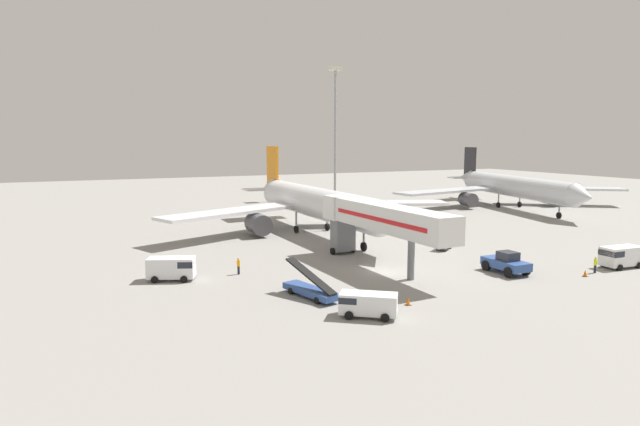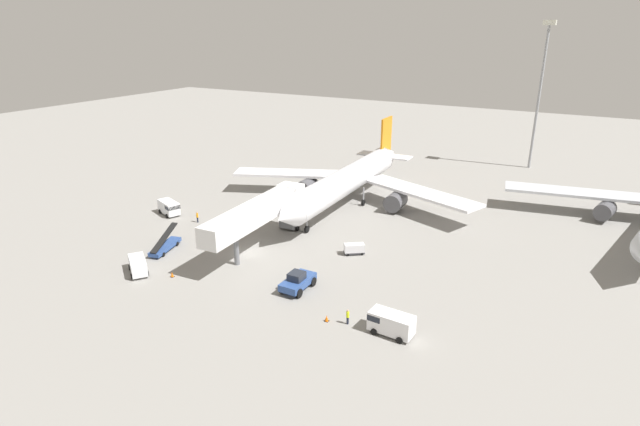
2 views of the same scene
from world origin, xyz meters
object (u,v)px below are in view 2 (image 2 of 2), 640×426
Objects in this scene: airplane_at_gate at (349,180)px; ground_crew_worker_midground at (197,217)px; baggage_cart_far_left at (354,248)px; apron_light_mast at (543,71)px; belt_loader_truck at (165,246)px; jet_bridge at (261,212)px; safety_cone_alpha at (172,274)px; ground_crew_worker_foreground at (348,316)px; service_van_mid_left at (390,322)px; service_van_rear_right at (169,207)px; service_van_outer_left at (138,264)px; safety_cone_bravo at (327,318)px; pushback_tug at (298,281)px.

ground_crew_worker_midground is (-17.13, -19.72, -3.48)m from airplane_at_gate.
ground_crew_worker_midground is at bearing -177.30° from baggage_cart_far_left.
belt_loader_truck is at bearing -117.63° from apron_light_mast.
safety_cone_alpha is (-4.59, -12.96, -4.98)m from jet_bridge.
apron_light_mast is at bearing 76.78° from baggage_cart_far_left.
service_van_mid_left is at bearing 6.43° from ground_crew_worker_foreground.
airplane_at_gate is 33.33m from belt_loader_truck.
service_van_outer_left is (11.98, -17.55, -0.19)m from service_van_rear_right.
jet_bridge is 23.06m from ground_crew_worker_foreground.
airplane_at_gate is at bearing 83.88° from jet_bridge.
airplane_at_gate reaches higher than baggage_cart_far_left.
safety_cone_bravo is at bearing 1.24° from safety_cone_alpha.
safety_cone_bravo is (28.27, -4.96, -0.40)m from belt_loader_truck.
apron_light_mast is at bearing 62.37° from belt_loader_truck.
apron_light_mast reaches higher than baggage_cart_far_left.
safety_cone_bravo is at bearing -25.92° from ground_crew_worker_midground.
apron_light_mast is (47.65, 60.87, 19.38)m from service_van_rear_right.
safety_cone_alpha is at bearing -162.33° from pushback_tug.
airplane_at_gate is 9.41× the size of service_van_rear_right.
pushback_tug reaches higher than baggage_cart_far_left.
service_van_mid_left is at bearing -57.90° from airplane_at_gate.
airplane_at_gate is at bearing 105.19° from pushback_tug.
baggage_cart_far_left is (-11.47, 15.61, -0.47)m from service_van_mid_left.
pushback_tug is 12.39m from baggage_cart_far_left.
service_van_outer_left is at bearing -107.61° from airplane_at_gate.
ground_crew_worker_foreground is 2.43× the size of safety_cone_bravo.
airplane_at_gate is 7.28× the size of belt_loader_truck.
pushback_tug is at bearing 165.71° from service_van_mid_left.
airplane_at_gate is at bearing 39.11° from service_van_rear_right.
belt_loader_truck is 1.38× the size of service_van_mid_left.
baggage_cart_far_left is (33.54, 0.79, -0.45)m from service_van_rear_right.
airplane_at_gate is 1.52× the size of apron_light_mast.
jet_bridge is at bearing 56.76° from service_van_outer_left.
airplane_at_gate is 26.55× the size of ground_crew_worker_midground.
jet_bridge reaches higher than ground_crew_worker_foreground.
apron_light_mast is (2.64, 75.69, 19.36)m from service_van_mid_left.
service_van_mid_left is (45.01, -14.82, 0.02)m from service_van_rear_right.
baggage_cart_far_left is 24.11m from safety_cone_alpha.
apron_light_mast reaches higher than service_van_mid_left.
jet_bridge is 13.77m from baggage_cart_far_left.
pushback_tug is at bearing -1.38° from belt_loader_truck.
service_van_rear_right is 1.68× the size of baggage_cart_far_left.
safety_cone_alpha is (4.65, 1.15, -0.75)m from service_van_outer_left.
service_van_outer_left is (-9.24, -14.10, -4.22)m from jet_bridge.
jet_bridge is 15.62m from ground_crew_worker_midground.
service_van_outer_left reaches higher than safety_cone_alpha.
jet_bridge reaches higher than baggage_cart_far_left.
service_van_outer_left is 28.59m from ground_crew_worker_foreground.
ground_crew_worker_foreground is at bearing -8.14° from belt_loader_truck.
service_van_rear_right is at bearing 124.32° from service_van_outer_left.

